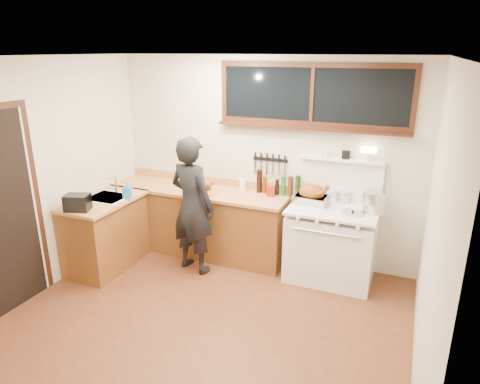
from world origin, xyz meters
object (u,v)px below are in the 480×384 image
at_px(vintage_stove, 331,242).
at_px(cutting_board, 203,186).
at_px(man, 192,206).
at_px(roast_turkey, 312,195).

distance_m(vintage_stove, cutting_board, 1.78).
height_order(man, roast_turkey, man).
xyz_separation_m(vintage_stove, man, (-1.63, -0.45, 0.39)).
relative_size(cutting_board, roast_turkey, 1.03).
bearing_deg(vintage_stove, cutting_board, 179.66).
bearing_deg(roast_turkey, cutting_board, -177.62).
distance_m(vintage_stove, man, 1.73).
distance_m(man, roast_turkey, 1.45).
relative_size(man, roast_turkey, 3.86).
xyz_separation_m(man, roast_turkey, (1.35, 0.52, 0.15)).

